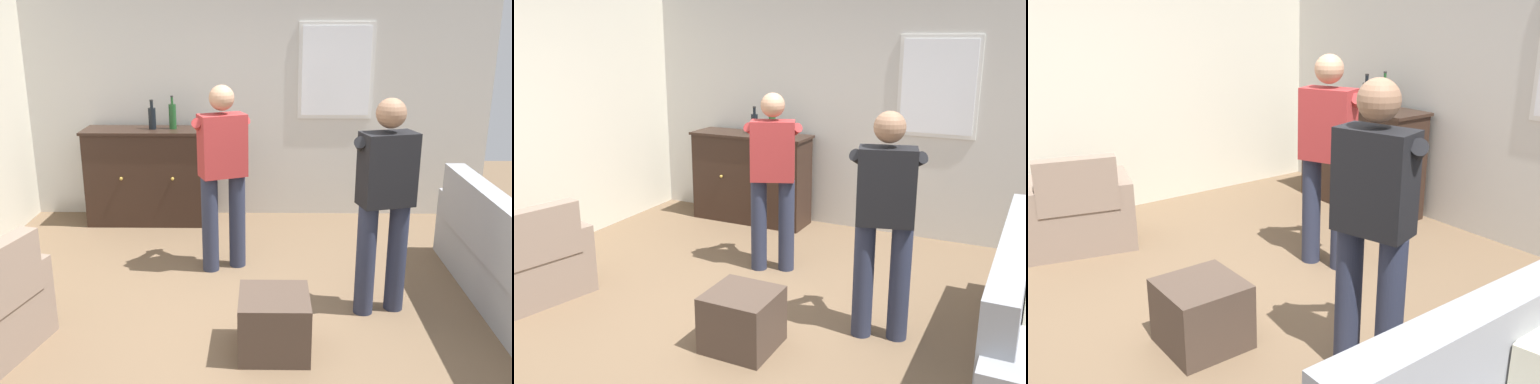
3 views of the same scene
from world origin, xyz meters
TOP-DOWN VIEW (x-y plane):
  - ground at (0.00, 0.00)m, footprint 10.40×10.40m
  - wall_back_with_window at (0.02, 2.66)m, footprint 5.20×0.15m
  - couch at (1.99, 0.27)m, footprint 0.57×2.51m
  - sideboard_cabinet at (-1.19, 2.30)m, footprint 1.42×0.49m
  - bottle_wine_green at (-0.93, 2.33)m, footprint 0.08×0.08m
  - bottle_liquor_amber at (-1.15, 2.30)m, footprint 0.08×0.08m
  - ottoman at (0.14, -0.31)m, footprint 0.48×0.48m
  - person_standing_left at (-0.30, 1.07)m, footprint 0.51×0.52m
  - person_standing_right at (0.97, 0.28)m, footprint 0.54×0.52m

SIDE VIEW (x-z plane):
  - ground at x=0.00m, z-range 0.00..0.00m
  - ottoman at x=0.14m, z-range 0.00..0.42m
  - couch at x=1.99m, z-range -0.12..0.81m
  - sideboard_cabinet at x=-1.19m, z-range 0.00..1.06m
  - person_standing_left at x=-0.30m, z-range 0.10..1.78m
  - person_standing_right at x=0.97m, z-range 0.10..1.78m
  - bottle_liquor_amber at x=-1.15m, z-range 1.03..1.35m
  - bottle_wine_green at x=-0.93m, z-range 1.02..1.38m
  - wall_back_with_window at x=0.02m, z-range 0.01..2.81m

